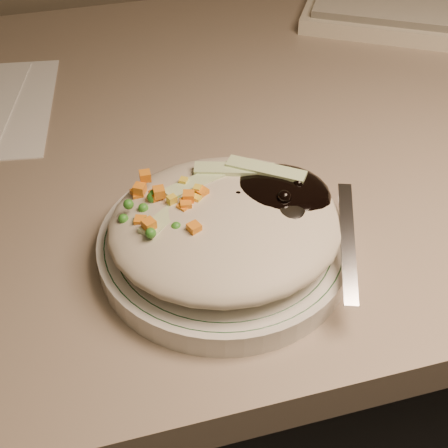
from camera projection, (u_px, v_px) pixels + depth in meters
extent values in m
cube|color=gray|center=(247.00, 133.00, 0.71)|extent=(1.40, 0.70, 0.04)
cylinder|color=silver|center=(224.00, 247.00, 0.53)|extent=(0.21, 0.21, 0.02)
torus|color=#144723|center=(224.00, 238.00, 0.52)|extent=(0.20, 0.20, 0.00)
torus|color=#144723|center=(224.00, 238.00, 0.52)|extent=(0.18, 0.18, 0.00)
ellipsoid|color=#C1B79C|center=(226.00, 224.00, 0.50)|extent=(0.19, 0.18, 0.04)
ellipsoid|color=black|center=(273.00, 199.00, 0.52)|extent=(0.10, 0.09, 0.03)
ellipsoid|color=orange|center=(166.00, 216.00, 0.51)|extent=(0.08, 0.08, 0.02)
sphere|color=black|center=(238.00, 197.00, 0.51)|extent=(0.01, 0.01, 0.01)
sphere|color=black|center=(269.00, 187.00, 0.52)|extent=(0.01, 0.01, 0.01)
sphere|color=black|center=(298.00, 184.00, 0.52)|extent=(0.01, 0.01, 0.01)
sphere|color=black|center=(285.00, 181.00, 0.53)|extent=(0.01, 0.01, 0.01)
sphere|color=black|center=(284.00, 197.00, 0.50)|extent=(0.01, 0.01, 0.01)
sphere|color=black|center=(269.00, 193.00, 0.51)|extent=(0.01, 0.01, 0.01)
sphere|color=black|center=(277.00, 183.00, 0.53)|extent=(0.01, 0.01, 0.01)
cube|color=orange|center=(159.00, 192.00, 0.50)|extent=(0.01, 0.01, 0.01)
cube|color=orange|center=(184.00, 216.00, 0.49)|extent=(0.01, 0.01, 0.01)
cube|color=orange|center=(140.00, 189.00, 0.51)|extent=(0.01, 0.01, 0.01)
cube|color=orange|center=(189.00, 197.00, 0.50)|extent=(0.01, 0.01, 0.01)
cube|color=orange|center=(186.00, 205.00, 0.49)|extent=(0.01, 0.01, 0.01)
cube|color=orange|center=(137.00, 194.00, 0.52)|extent=(0.01, 0.01, 0.01)
cube|color=orange|center=(156.00, 196.00, 0.50)|extent=(0.01, 0.01, 0.01)
cube|color=orange|center=(184.00, 209.00, 0.49)|extent=(0.01, 0.01, 0.01)
cube|color=orange|center=(202.00, 193.00, 0.50)|extent=(0.01, 0.01, 0.01)
cube|color=orange|center=(145.00, 176.00, 0.52)|extent=(0.01, 0.01, 0.01)
cube|color=orange|center=(149.00, 225.00, 0.47)|extent=(0.01, 0.01, 0.01)
cube|color=orange|center=(194.00, 228.00, 0.47)|extent=(0.01, 0.01, 0.01)
cube|color=orange|center=(141.00, 222.00, 0.49)|extent=(0.01, 0.01, 0.01)
cube|color=orange|center=(139.00, 197.00, 0.52)|extent=(0.01, 0.01, 0.01)
sphere|color=#388C28|center=(183.00, 203.00, 0.50)|extent=(0.01, 0.01, 0.01)
sphere|color=#388C28|center=(151.00, 233.00, 0.47)|extent=(0.01, 0.01, 0.01)
sphere|color=#388C28|center=(143.00, 208.00, 0.50)|extent=(0.01, 0.01, 0.01)
sphere|color=#388C28|center=(128.00, 204.00, 0.49)|extent=(0.01, 0.01, 0.01)
sphere|color=#388C28|center=(178.00, 200.00, 0.51)|extent=(0.01, 0.01, 0.01)
sphere|color=#388C28|center=(195.00, 227.00, 0.49)|extent=(0.01, 0.01, 0.01)
sphere|color=#388C28|center=(166.00, 212.00, 0.50)|extent=(0.01, 0.01, 0.01)
sphere|color=#388C28|center=(162.00, 230.00, 0.49)|extent=(0.01, 0.01, 0.01)
sphere|color=#388C28|center=(123.00, 219.00, 0.49)|extent=(0.01, 0.01, 0.01)
sphere|color=#388C28|center=(154.00, 194.00, 0.50)|extent=(0.01, 0.01, 0.01)
sphere|color=#388C28|center=(152.00, 197.00, 0.50)|extent=(0.01, 0.01, 0.01)
sphere|color=#388C28|center=(148.00, 222.00, 0.49)|extent=(0.01, 0.01, 0.01)
sphere|color=#388C28|center=(176.00, 227.00, 0.48)|extent=(0.01, 0.01, 0.01)
sphere|color=#388C28|center=(201.00, 184.00, 0.52)|extent=(0.01, 0.01, 0.01)
cube|color=yellow|center=(177.00, 200.00, 0.51)|extent=(0.01, 0.01, 0.01)
cube|color=yellow|center=(197.00, 200.00, 0.50)|extent=(0.01, 0.01, 0.01)
cube|color=yellow|center=(163.00, 200.00, 0.51)|extent=(0.01, 0.01, 0.01)
cube|color=yellow|center=(172.00, 200.00, 0.50)|extent=(0.01, 0.01, 0.01)
cube|color=yellow|center=(167.00, 214.00, 0.50)|extent=(0.01, 0.01, 0.01)
cube|color=yellow|center=(197.00, 190.00, 0.50)|extent=(0.01, 0.01, 0.01)
cube|color=yellow|center=(183.00, 182.00, 0.52)|extent=(0.01, 0.01, 0.01)
cube|color=yellow|center=(178.00, 213.00, 0.50)|extent=(0.01, 0.01, 0.01)
cube|color=#B2D18C|center=(201.00, 180.00, 0.52)|extent=(0.07, 0.04, 0.00)
cube|color=#B2D18C|center=(234.00, 169.00, 0.53)|extent=(0.07, 0.03, 0.00)
cube|color=#B2D18C|center=(174.00, 211.00, 0.49)|extent=(0.06, 0.05, 0.00)
cube|color=#B2D18C|center=(266.00, 169.00, 0.52)|extent=(0.06, 0.05, 0.00)
ellipsoid|color=silver|center=(285.00, 207.00, 0.50)|extent=(0.05, 0.06, 0.01)
cube|color=silver|center=(348.00, 242.00, 0.49)|extent=(0.05, 0.11, 0.03)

